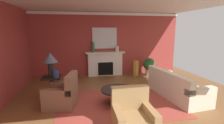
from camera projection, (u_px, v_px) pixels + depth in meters
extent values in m
plane|color=brown|center=(121.00, 101.00, 5.08)|extent=(8.56, 8.56, 0.00)
cube|color=#9E3833|center=(105.00, 44.00, 7.90)|extent=(7.19, 0.12, 2.93)
cube|color=white|center=(120.00, 0.00, 4.82)|extent=(7.19, 6.89, 0.06)
cube|color=white|center=(105.00, 14.00, 7.56)|extent=(7.19, 0.08, 0.12)
cube|color=#993D33|center=(118.00, 103.00, 4.89)|extent=(3.41, 2.41, 0.01)
cube|color=white|center=(105.00, 64.00, 7.87)|extent=(1.60, 0.25, 1.06)
cube|color=black|center=(105.00, 68.00, 7.89)|extent=(0.70, 0.26, 0.60)
cube|color=white|center=(105.00, 53.00, 7.74)|extent=(1.80, 0.35, 0.06)
cube|color=silver|center=(105.00, 38.00, 7.75)|extent=(1.14, 0.04, 0.96)
cube|color=beige|center=(177.00, 90.00, 5.37)|extent=(1.11, 2.18, 0.45)
cube|color=beige|center=(168.00, 78.00, 5.19)|extent=(0.41, 2.11, 0.40)
cube|color=beige|center=(200.00, 99.00, 4.46)|extent=(0.92, 0.29, 0.62)
cube|color=beige|center=(160.00, 79.00, 6.24)|extent=(0.92, 0.29, 0.62)
cube|color=brown|center=(61.00, 99.00, 4.70)|extent=(0.96, 0.96, 0.44)
cube|color=brown|center=(72.00, 82.00, 4.60)|extent=(0.33, 0.82, 0.51)
cube|color=brown|center=(64.00, 92.00, 5.01)|extent=(0.81, 0.31, 0.60)
cube|color=brown|center=(57.00, 101.00, 4.36)|extent=(0.81, 0.31, 0.60)
cube|color=#9E7A4C|center=(130.00, 98.00, 3.57)|extent=(0.80, 0.18, 0.51)
cube|color=#9E7A4C|center=(118.00, 124.00, 3.28)|extent=(0.16, 0.80, 0.60)
cube|color=#9E7A4C|center=(149.00, 121.00, 3.39)|extent=(0.16, 0.80, 0.60)
cylinder|color=black|center=(118.00, 90.00, 4.81)|extent=(1.00, 1.00, 0.04)
cylinder|color=black|center=(118.00, 97.00, 4.85)|extent=(0.12, 0.12, 0.41)
cylinder|color=black|center=(118.00, 103.00, 4.88)|extent=(0.56, 0.56, 0.03)
cube|color=black|center=(52.00, 77.00, 5.18)|extent=(0.56, 0.56, 0.04)
cube|color=black|center=(52.00, 88.00, 5.24)|extent=(0.10, 0.10, 0.66)
cube|color=black|center=(53.00, 97.00, 5.30)|extent=(0.45, 0.45, 0.04)
cylinder|color=black|center=(51.00, 70.00, 5.13)|extent=(0.18, 0.18, 0.45)
cone|color=#4C566B|center=(50.00, 57.00, 5.06)|extent=(0.44, 0.44, 0.30)
cylinder|color=#33703D|center=(93.00, 47.00, 7.56)|extent=(0.13, 0.13, 0.46)
cylinder|color=navy|center=(56.00, 73.00, 5.06)|extent=(0.18, 0.18, 0.25)
cylinder|color=#B7892D|center=(136.00, 68.00, 7.88)|extent=(0.28, 0.28, 0.72)
cylinder|color=beige|center=(117.00, 49.00, 7.79)|extent=(0.17, 0.17, 0.27)
cube|color=navy|center=(114.00, 88.00, 4.80)|extent=(0.28, 0.22, 0.05)
cylinder|color=#BCB29E|center=(149.00, 73.00, 7.88)|extent=(0.32, 0.32, 0.30)
sphere|color=#28602D|center=(149.00, 64.00, 7.81)|extent=(0.56, 0.56, 0.56)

